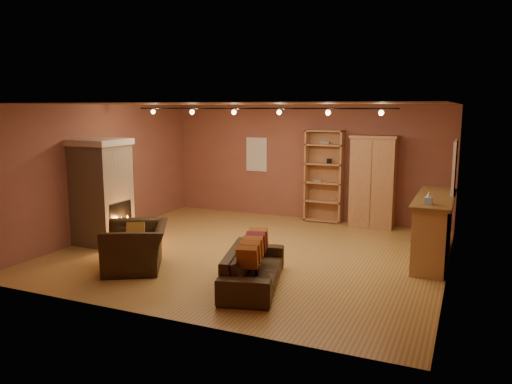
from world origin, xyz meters
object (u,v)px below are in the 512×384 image
at_px(armchair, 136,239).
at_px(armoire, 373,181).
at_px(bar_counter, 433,227).
at_px(loveseat, 253,261).
at_px(fireplace, 102,192).
at_px(coffee_table, 243,263).
at_px(bookcase, 325,175).

bearing_deg(armchair, armoire, 116.04).
relative_size(armoire, bar_counter, 0.86).
distance_m(loveseat, armchair, 2.17).
xyz_separation_m(fireplace, coffee_table, (3.63, -1.08, -0.71)).
bearing_deg(bar_counter, loveseat, -133.88).
bearing_deg(loveseat, armoire, -26.37).
bearing_deg(armchair, coffee_table, 60.32).
bearing_deg(armoire, fireplace, -143.01).
distance_m(bookcase, coffee_table, 4.87).
distance_m(bookcase, armchair, 5.24).
height_order(fireplace, loveseat, fireplace).
xyz_separation_m(bar_counter, armchair, (-4.61, -2.59, -0.07)).
distance_m(bar_counter, loveseat, 3.53).
bearing_deg(armoire, loveseat, -101.68).
xyz_separation_m(bookcase, armoire, (1.19, -0.15, -0.06)).
relative_size(fireplace, bookcase, 0.96).
bearing_deg(bookcase, armchair, -111.91).
bearing_deg(armoire, armchair, -123.78).
height_order(armoire, armchair, armoire).
bearing_deg(bar_counter, armoire, 125.45).
relative_size(loveseat, coffee_table, 2.92).
bearing_deg(coffee_table, armoire, 76.49).
xyz_separation_m(armoire, loveseat, (-0.96, -4.63, -0.66)).
distance_m(bookcase, loveseat, 4.84).
distance_m(fireplace, armoire, 5.95).
distance_m(fireplace, coffee_table, 3.86).
relative_size(loveseat, armchair, 1.45).
xyz_separation_m(loveseat, armchair, (-2.17, -0.05, 0.12)).
xyz_separation_m(fireplace, bar_counter, (6.24, 1.49, -0.47)).
bearing_deg(loveseat, armchair, 76.58).
xyz_separation_m(bookcase, loveseat, (0.23, -4.78, -0.72)).
height_order(bookcase, armchair, bookcase).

